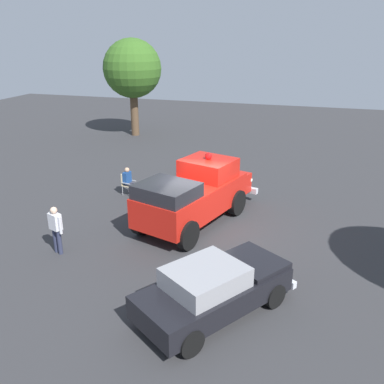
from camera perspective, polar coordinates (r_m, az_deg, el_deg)
ground_plane at (r=15.82m, az=1.22°, el=-5.11°), size 60.00×60.00×0.00m
vintage_fire_truck at (r=15.98m, az=0.47°, el=-0.16°), size 3.89×6.33×2.59m
classic_hot_rod at (r=11.15m, az=3.15°, el=-12.95°), size 3.98×4.65×1.46m
lawn_chair_near_truck at (r=19.20m, az=-8.91°, el=1.35°), size 0.58×0.59×1.02m
spectator_seated at (r=19.09m, az=-8.62°, el=1.60°), size 0.60×0.47×1.29m
spectator_standing at (r=14.51m, az=-18.15°, el=-4.55°), size 0.63×0.39×1.68m
oak_tree_right at (r=30.09m, az=-8.16°, el=16.32°), size 4.01×4.01×6.66m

